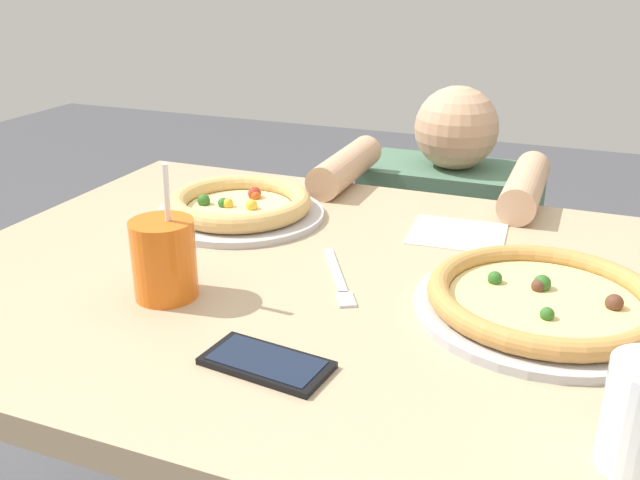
{
  "coord_description": "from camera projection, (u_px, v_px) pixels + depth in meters",
  "views": [
    {
      "loc": [
        0.33,
        -0.89,
        1.19
      ],
      "look_at": [
        -0.05,
        0.06,
        0.78
      ],
      "focal_mm": 39.17,
      "sensor_mm": 36.0,
      "label": 1
    }
  ],
  "objects": [
    {
      "name": "fork",
      "position": [
        338.0,
        279.0,
        1.03
      ],
      "size": [
        0.11,
        0.19,
        0.0
      ],
      "color": "silver",
      "rests_on": "dining_table"
    },
    {
      "name": "dining_table",
      "position": [
        338.0,
        341.0,
        1.09
      ],
      "size": [
        1.23,
        0.89,
        0.75
      ],
      "color": "tan",
      "rests_on": "ground"
    },
    {
      "name": "diner_seated",
      "position": [
        443.0,
        296.0,
        1.74
      ],
      "size": [
        0.44,
        0.53,
        0.93
      ],
      "color": "#333847",
      "rests_on": "ground"
    },
    {
      "name": "cell_phone",
      "position": [
        266.0,
        363.0,
        0.81
      ],
      "size": [
        0.16,
        0.09,
        0.01
      ],
      "color": "black",
      "rests_on": "dining_table"
    },
    {
      "name": "paper_napkin",
      "position": [
        457.0,
        234.0,
        1.2
      ],
      "size": [
        0.17,
        0.15,
        0.0
      ],
      "primitive_type": "cube",
      "rotation": [
        0.0,
        0.0,
        0.06
      ],
      "color": "white",
      "rests_on": "dining_table"
    },
    {
      "name": "drink_cup_colored",
      "position": [
        164.0,
        259.0,
        0.96
      ],
      "size": [
        0.09,
        0.09,
        0.2
      ],
      "color": "orange",
      "rests_on": "dining_table"
    },
    {
      "name": "pizza_near",
      "position": [
        544.0,
        301.0,
        0.93
      ],
      "size": [
        0.34,
        0.34,
        0.04
      ],
      "color": "#B7B7BC",
      "rests_on": "dining_table"
    },
    {
      "name": "pizza_far",
      "position": [
        240.0,
        206.0,
        1.27
      ],
      "size": [
        0.31,
        0.31,
        0.05
      ],
      "color": "#B7B7BC",
      "rests_on": "dining_table"
    }
  ]
}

